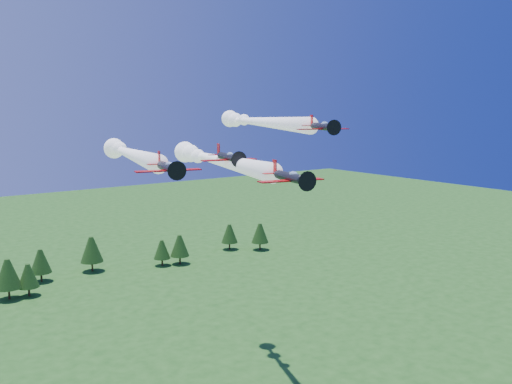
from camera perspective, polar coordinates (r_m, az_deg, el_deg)
plane_lead at (r=88.83m, az=-4.23°, el=3.32°), size 14.36×45.30×3.70m
plane_left at (r=94.09m, az=-12.74°, el=3.86°), size 14.37×43.77×3.70m
plane_right at (r=109.49m, az=-0.04°, el=7.07°), size 21.82×53.41×3.70m
plane_slot at (r=81.59m, az=-2.81°, el=3.50°), size 8.16×8.99×2.85m
treeline at (r=180.88m, az=-22.06°, el=-6.99°), size 167.12×20.14×11.38m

